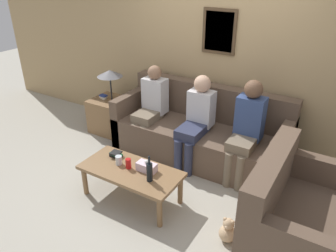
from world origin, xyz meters
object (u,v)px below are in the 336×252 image
wine_bottle (150,172)px  teddy_bear (228,231)px  couch_side (297,222)px  couch_main (200,134)px  person_right (247,127)px  person_left (151,105)px  person_middle (197,118)px  coffee_table (131,173)px  drinking_glass (119,160)px

wine_bottle → teddy_bear: size_ratio=1.11×
couch_side → couch_main: bearing=54.6°
wine_bottle → couch_side: bearing=9.5°
couch_side → person_right: bearing=42.8°
wine_bottle → teddy_bear: wine_bottle is taller
couch_main → person_right: bearing=-14.7°
wine_bottle → person_left: person_left is taller
person_middle → wine_bottle: bearing=-88.2°
coffee_table → person_right: (0.95, 1.12, 0.36)m
couch_main → drinking_glass: couch_main is taller
couch_side → person_middle: person_middle is taller
couch_main → teddy_bear: size_ratio=8.73×
person_left → person_right: (1.45, -0.04, 0.04)m
coffee_table → couch_main: bearing=79.4°
person_middle → teddy_bear: (0.96, -1.15, -0.56)m
couch_main → coffee_table: size_ratio=2.05×
drinking_glass → person_left: 1.21m
coffee_table → person_right: bearing=49.7°
person_left → couch_side: bearing=-22.8°
couch_main → person_right: person_right is taller
drinking_glass → person_right: person_right is taller
person_right → wine_bottle: bearing=-118.6°
couch_main → person_right: (0.71, -0.19, 0.38)m
couch_side → person_right: (-0.87, 0.93, 0.37)m
couch_side → person_right: size_ratio=1.01×
coffee_table → person_left: size_ratio=0.96×
person_middle → person_right: size_ratio=0.95×
person_left → teddy_bear: bearing=-34.8°
couch_side → coffee_table: bearing=96.0°
wine_bottle → person_left: size_ratio=0.25×
coffee_table → wine_bottle: wine_bottle is taller
coffee_table → wine_bottle: size_ratio=3.85×
coffee_table → person_right: person_right is taller
couch_side → drinking_glass: 2.01m
coffee_table → teddy_bear: coffee_table is taller
person_right → teddy_bear: bearing=-76.7°
person_middle → couch_main: bearing=97.3°
person_middle → drinking_glass: bearing=-112.4°
couch_side → person_middle: bearing=59.1°
couch_main → wine_bottle: bearing=-87.4°
person_middle → teddy_bear: size_ratio=4.40×
person_left → teddy_bear: (1.72, -1.20, -0.56)m
couch_main → couch_side: bearing=-35.4°
couch_side → person_middle: (-1.55, 0.93, 0.34)m
couch_side → teddy_bear: (-0.59, -0.23, -0.22)m
wine_bottle → person_left: bearing=123.2°
couch_side → wine_bottle: couch_side is taller
wine_bottle → person_left: 1.47m
couch_side → person_left: size_ratio=1.06×
coffee_table → drinking_glass: (-0.18, 0.02, 0.11)m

